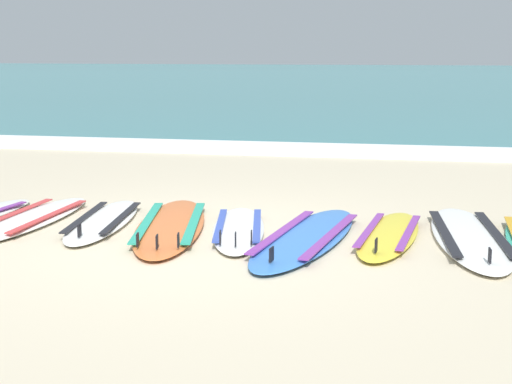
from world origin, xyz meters
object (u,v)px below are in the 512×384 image
at_px(surfboard_7, 389,235).
at_px(surfboard_5, 239,229).
at_px(surfboard_8, 470,237).
at_px(surfboard_2, 31,219).
at_px(surfboard_4, 170,226).
at_px(surfboard_6, 306,237).
at_px(surfboard_3, 103,221).

bearing_deg(surfboard_7, surfboard_5, -177.70).
height_order(surfboard_7, surfboard_8, same).
bearing_deg(surfboard_2, surfboard_7, 0.60).
distance_m(surfboard_4, surfboard_6, 1.33).
bearing_deg(surfboard_6, surfboard_3, 172.78).
bearing_deg(surfboard_2, surfboard_8, 1.42).
relative_size(surfboard_3, surfboard_6, 0.80).
relative_size(surfboard_3, surfboard_4, 0.81).
distance_m(surfboard_6, surfboard_8, 1.45).
bearing_deg(surfboard_4, surfboard_6, -7.84).
relative_size(surfboard_6, surfboard_8, 1.01).
distance_m(surfboard_3, surfboard_6, 2.04).
xyz_separation_m(surfboard_5, surfboard_8, (2.08, 0.12, -0.00)).
relative_size(surfboard_3, surfboard_7, 1.03).
xyz_separation_m(surfboard_2, surfboard_3, (0.73, 0.06, 0.00)).
bearing_deg(surfboard_6, surfboard_5, 164.64).
bearing_deg(surfboard_2, surfboard_4, -0.74).
height_order(surfboard_6, surfboard_7, same).
bearing_deg(surfboard_2, surfboard_3, 4.38).
xyz_separation_m(surfboard_3, surfboard_5, (1.37, -0.08, 0.00)).
bearing_deg(surfboard_7, surfboard_3, 179.58).
bearing_deg(surfboard_5, surfboard_8, 3.38).
bearing_deg(surfboard_8, surfboard_3, -179.21).
relative_size(surfboard_2, surfboard_6, 0.86).
bearing_deg(surfboard_2, surfboard_6, -4.15).
relative_size(surfboard_2, surfboard_7, 1.10).
bearing_deg(surfboard_3, surfboard_2, -175.62).
bearing_deg(surfboard_3, surfboard_7, -0.42).
bearing_deg(surfboard_6, surfboard_8, 12.08).
height_order(surfboard_2, surfboard_3, same).
bearing_deg(surfboard_4, surfboard_8, 2.56).
xyz_separation_m(surfboard_7, surfboard_8, (0.71, 0.07, -0.00)).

